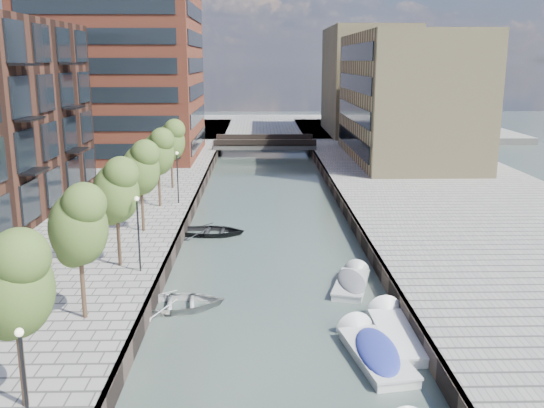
{
  "coord_description": "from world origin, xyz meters",
  "views": [
    {
      "loc": [
        -0.79,
        -7.02,
        12.05
      ],
      "look_at": [
        0.0,
        28.95,
        3.5
      ],
      "focal_mm": 40.0,
      "sensor_mm": 36.0,
      "label": 1
    }
  ],
  "objects_px": {
    "sloop_3": "(176,309)",
    "motorboat_3": "(373,351)",
    "tree_2": "(78,223)",
    "car": "(367,153)",
    "tree_5": "(158,151)",
    "sloop_4": "(211,235)",
    "tree_4": "(140,167)",
    "tree_3": "(116,189)",
    "motorboat_4": "(352,282)",
    "tree_1": "(13,282)",
    "tree_6": "(171,139)",
    "motorboat_2": "(396,332)",
    "bridge": "(265,144)"
  },
  "relations": [
    {
      "from": "sloop_3",
      "to": "motorboat_3",
      "type": "bearing_deg",
      "value": -127.55
    },
    {
      "from": "tree_2",
      "to": "car",
      "type": "relative_size",
      "value": 1.53
    },
    {
      "from": "tree_5",
      "to": "motorboat_3",
      "type": "height_order",
      "value": "tree_5"
    },
    {
      "from": "tree_2",
      "to": "sloop_4",
      "type": "height_order",
      "value": "tree_2"
    },
    {
      "from": "tree_4",
      "to": "tree_5",
      "type": "bearing_deg",
      "value": 90.0
    },
    {
      "from": "tree_3",
      "to": "tree_5",
      "type": "distance_m",
      "value": 14.0
    },
    {
      "from": "motorboat_3",
      "to": "motorboat_4",
      "type": "distance_m",
      "value": 8.14
    },
    {
      "from": "tree_1",
      "to": "tree_5",
      "type": "xyz_separation_m",
      "value": [
        0.0,
        28.0,
        0.0
      ]
    },
    {
      "from": "tree_2",
      "to": "sloop_3",
      "type": "relative_size",
      "value": 1.21
    },
    {
      "from": "tree_4",
      "to": "tree_6",
      "type": "xyz_separation_m",
      "value": [
        0.0,
        14.0,
        0.0
      ]
    },
    {
      "from": "tree_3",
      "to": "tree_5",
      "type": "height_order",
      "value": "same"
    },
    {
      "from": "motorboat_3",
      "to": "motorboat_4",
      "type": "xyz_separation_m",
      "value": [
        0.37,
        8.13,
        -0.03
      ]
    },
    {
      "from": "sloop_4",
      "to": "car",
      "type": "xyz_separation_m",
      "value": [
        15.95,
        27.63,
        1.66
      ]
    },
    {
      "from": "car",
      "to": "tree_1",
      "type": "bearing_deg",
      "value": -101.51
    },
    {
      "from": "tree_3",
      "to": "tree_6",
      "type": "distance_m",
      "value": 21.0
    },
    {
      "from": "tree_4",
      "to": "motorboat_3",
      "type": "bearing_deg",
      "value": -52.02
    },
    {
      "from": "tree_1",
      "to": "motorboat_2",
      "type": "height_order",
      "value": "tree_1"
    },
    {
      "from": "motorboat_4",
      "to": "sloop_3",
      "type": "bearing_deg",
      "value": -162.02
    },
    {
      "from": "tree_3",
      "to": "sloop_4",
      "type": "bearing_deg",
      "value": 65.35
    },
    {
      "from": "bridge",
      "to": "tree_3",
      "type": "distance_m",
      "value": 47.92
    },
    {
      "from": "motorboat_4",
      "to": "car",
      "type": "xyz_separation_m",
      "value": [
        7.42,
        37.73,
        1.48
      ]
    },
    {
      "from": "tree_5",
      "to": "bridge",
      "type": "bearing_deg",
      "value": 75.56
    },
    {
      "from": "tree_1",
      "to": "tree_2",
      "type": "height_order",
      "value": "same"
    },
    {
      "from": "tree_6",
      "to": "motorboat_2",
      "type": "xyz_separation_m",
      "value": [
        13.87,
        -27.89,
        -5.2
      ]
    },
    {
      "from": "tree_2",
      "to": "car",
      "type": "height_order",
      "value": "tree_2"
    },
    {
      "from": "bridge",
      "to": "tree_6",
      "type": "distance_m",
      "value": 27.63
    },
    {
      "from": "tree_2",
      "to": "tree_5",
      "type": "xyz_separation_m",
      "value": [
        0.0,
        21.0,
        0.0
      ]
    },
    {
      "from": "tree_3",
      "to": "motorboat_4",
      "type": "relative_size",
      "value": 1.22
    },
    {
      "from": "sloop_3",
      "to": "tree_3",
      "type": "bearing_deg",
      "value": 35.36
    },
    {
      "from": "tree_3",
      "to": "motorboat_4",
      "type": "bearing_deg",
      "value": -3.54
    },
    {
      "from": "sloop_4",
      "to": "sloop_3",
      "type": "bearing_deg",
      "value": -177.42
    },
    {
      "from": "tree_6",
      "to": "sloop_4",
      "type": "bearing_deg",
      "value": -69.92
    },
    {
      "from": "tree_1",
      "to": "motorboat_4",
      "type": "distance_m",
      "value": 19.1
    },
    {
      "from": "tree_2",
      "to": "car",
      "type": "bearing_deg",
      "value": 65.29
    },
    {
      "from": "sloop_3",
      "to": "motorboat_2",
      "type": "relative_size",
      "value": 0.9
    },
    {
      "from": "tree_1",
      "to": "sloop_3",
      "type": "bearing_deg",
      "value": 70.88
    },
    {
      "from": "motorboat_3",
      "to": "tree_2",
      "type": "bearing_deg",
      "value": 171.2
    },
    {
      "from": "bridge",
      "to": "tree_6",
      "type": "bearing_deg",
      "value": -108.1
    },
    {
      "from": "motorboat_3",
      "to": "car",
      "type": "distance_m",
      "value": 46.54
    },
    {
      "from": "bridge",
      "to": "tree_4",
      "type": "distance_m",
      "value": 41.08
    },
    {
      "from": "bridge",
      "to": "car",
      "type": "relative_size",
      "value": 3.34
    },
    {
      "from": "tree_3",
      "to": "tree_4",
      "type": "bearing_deg",
      "value": 90.0
    },
    {
      "from": "motorboat_2",
      "to": "bridge",
      "type": "bearing_deg",
      "value": 95.69
    },
    {
      "from": "tree_1",
      "to": "motorboat_2",
      "type": "xyz_separation_m",
      "value": [
        13.87,
        7.11,
        -5.2
      ]
    },
    {
      "from": "sloop_3",
      "to": "motorboat_4",
      "type": "height_order",
      "value": "motorboat_4"
    },
    {
      "from": "tree_2",
      "to": "tree_5",
      "type": "relative_size",
      "value": 1.0
    },
    {
      "from": "bridge",
      "to": "motorboat_2",
      "type": "distance_m",
      "value": 54.18
    },
    {
      "from": "tree_3",
      "to": "tree_5",
      "type": "relative_size",
      "value": 1.0
    },
    {
      "from": "tree_6",
      "to": "motorboat_3",
      "type": "xyz_separation_m",
      "value": [
        12.43,
        -29.92,
        -5.09
      ]
    },
    {
      "from": "tree_3",
      "to": "car",
      "type": "height_order",
      "value": "tree_3"
    }
  ]
}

